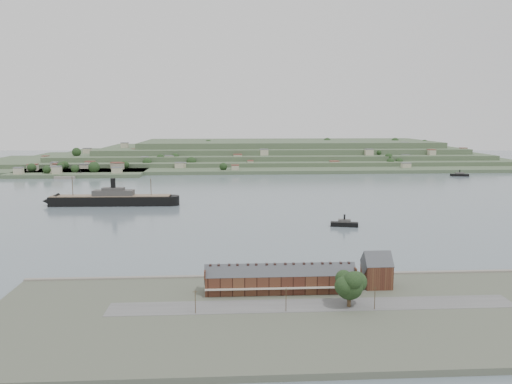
{
  "coord_description": "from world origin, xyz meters",
  "views": [
    {
      "loc": [
        -29.25,
        -344.51,
        66.14
      ],
      "look_at": [
        -7.25,
        30.0,
        9.74
      ],
      "focal_mm": 35.0,
      "sensor_mm": 36.0,
      "label": 1
    }
  ],
  "objects": [
    {
      "name": "steamship",
      "position": [
        -119.44,
        33.27,
        4.57
      ],
      "size": [
        103.22,
        14.57,
        24.76
      ],
      "color": "black",
      "rests_on": "ground"
    },
    {
      "name": "ferry_east",
      "position": [
        234.01,
        201.91,
        1.77
      ],
      "size": [
        20.29,
        8.92,
        7.36
      ],
      "color": "black",
      "rests_on": "ground"
    },
    {
      "name": "fig_tree",
      "position": [
        12.33,
        -184.24,
        9.99
      ],
      "size": [
        11.73,
        10.16,
        13.09
      ],
      "color": "#44331F",
      "rests_on": "ground"
    },
    {
      "name": "ferry_west",
      "position": [
        -194.18,
        225.0,
        1.75
      ],
      "size": [
        20.1,
        11.69,
        7.28
      ],
      "color": "black",
      "rests_on": "ground"
    },
    {
      "name": "near_shore",
      "position": [
        0.0,
        -186.75,
        1.01
      ],
      "size": [
        220.0,
        80.0,
        2.6
      ],
      "color": "#4C5142",
      "rests_on": "ground"
    },
    {
      "name": "far_peninsula",
      "position": [
        27.91,
        393.1,
        11.88
      ],
      "size": [
        760.0,
        309.0,
        30.0
      ],
      "color": "#3D5035",
      "rests_on": "ground"
    },
    {
      "name": "ground",
      "position": [
        0.0,
        0.0,
        0.0
      ],
      "size": [
        1400.0,
        1400.0,
        0.0
      ],
      "primitive_type": "plane",
      "color": "slate",
      "rests_on": "ground"
    },
    {
      "name": "gabled_building",
      "position": [
        27.5,
        -164.0,
        8.19
      ],
      "size": [
        10.4,
        10.18,
        14.09
      ],
      "color": "#432118",
      "rests_on": "ground"
    },
    {
      "name": "terrace_row",
      "position": [
        -10.0,
        -168.02,
        6.84
      ],
      "size": [
        55.6,
        9.8,
        11.07
      ],
      "color": "#432118",
      "rests_on": "ground"
    },
    {
      "name": "tugboat",
      "position": [
        42.16,
        -50.03,
        1.83
      ],
      "size": [
        17.26,
        8.02,
        7.51
      ],
      "color": "black",
      "rests_on": "ground"
    }
  ]
}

